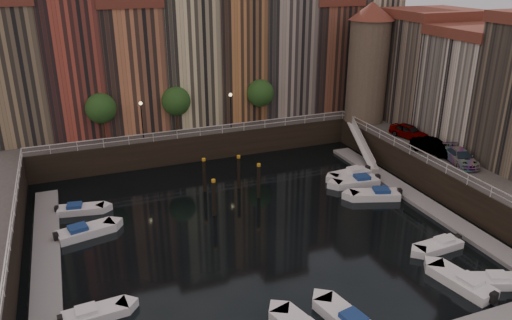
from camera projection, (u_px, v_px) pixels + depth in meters
name	position (u px, v px, depth m)	size (l,w,h in m)	color
ground	(252.00, 226.00, 42.27)	(200.00, 200.00, 0.00)	black
quay_far	(180.00, 124.00, 64.24)	(80.00, 20.00, 3.00)	black
dock_left	(46.00, 271.00, 35.89)	(2.00, 28.00, 0.35)	gray
dock_right	(417.00, 199.00, 46.79)	(2.00, 28.00, 0.35)	gray
mountains	(114.00, 13.00, 135.23)	(145.00, 100.00, 18.00)	#2D382D
far_terrace	(208.00, 51.00, 59.70)	(48.70, 10.30, 17.50)	#847254
right_terrace	(480.00, 81.00, 50.95)	(9.30, 24.30, 14.00)	#796B5B
corner_tower	(368.00, 61.00, 57.80)	(5.20, 5.20, 13.80)	#6B5B4C
promenade_trees	(182.00, 101.00, 55.16)	(21.20, 3.20, 5.20)	black
street_lamps	(187.00, 109.00, 54.66)	(10.36, 0.36, 4.18)	black
railings	(232.00, 165.00, 45.11)	(36.08, 34.04, 0.52)	white
gangway	(362.00, 143.00, 55.98)	(2.78, 8.32, 3.73)	white
mooring_pilings	(229.00, 182.00, 46.81)	(5.31, 5.46, 3.78)	black
boat_left_1	(94.00, 314.00, 31.26)	(4.26, 1.83, 0.96)	white
boat_left_3	(85.00, 231.00, 40.73)	(4.90, 2.67, 1.10)	white
boat_left_4	(80.00, 209.00, 44.49)	(4.29, 2.17, 0.96)	white
boat_right_0	(490.00, 281.00, 34.48)	(4.27, 2.84, 0.96)	white
boat_right_1	(439.00, 246.00, 38.79)	(4.20, 1.76, 0.95)	white
boat_right_2	(376.00, 195.00, 47.16)	(4.93, 3.12, 1.11)	white
boat_right_3	(357.00, 182.00, 49.95)	(4.88, 2.28, 1.10)	white
boat_right_4	(351.00, 174.00, 51.80)	(4.69, 2.05, 1.06)	white
boat_near_2	(347.00, 319.00, 30.69)	(2.63, 4.91, 1.10)	white
boat_near_3	(463.00, 282.00, 34.24)	(2.63, 5.04, 1.13)	white
car_a	(409.00, 132.00, 53.90)	(1.76, 4.37, 1.49)	gray
car_b	(432.00, 147.00, 49.51)	(1.54, 4.42, 1.45)	gray
car_c	(460.00, 158.00, 46.96)	(1.93, 4.74, 1.38)	gray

